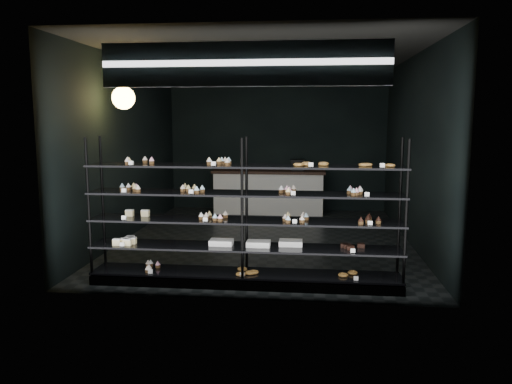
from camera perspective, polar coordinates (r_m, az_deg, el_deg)
room at (r=8.70m, az=1.16°, el=4.85°), size 5.01×6.01×3.20m
display_shelf at (r=6.43m, az=-1.54°, el=-5.20°), size 4.00×0.50×1.91m
signage at (r=5.80m, az=-1.39°, el=14.41°), size 3.30×0.05×0.50m
pendant_lamp at (r=7.96m, az=-14.92°, el=10.36°), size 0.35×0.35×0.90m
service_counter at (r=11.30m, az=1.51°, el=0.09°), size 2.53×0.65×1.23m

